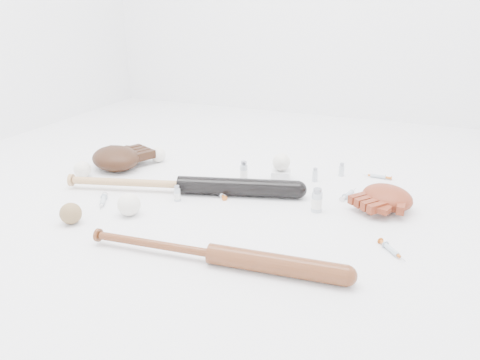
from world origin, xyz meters
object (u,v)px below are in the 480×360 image
at_px(bat_dark, 181,185).
at_px(pedestal, 281,175).
at_px(glove_dark, 116,158).
at_px(bat_wood, 212,254).

distance_m(bat_dark, pedestal, 0.44).
xyz_separation_m(bat_dark, glove_dark, (-0.42, 0.14, 0.02)).
relative_size(bat_wood, pedestal, 10.72).
bearing_deg(pedestal, bat_wood, -88.87).
bearing_deg(pedestal, bat_dark, -138.36).
xyz_separation_m(bat_dark, pedestal, (0.33, 0.29, -0.01)).
relative_size(bat_dark, bat_wood, 1.19).
height_order(bat_wood, glove_dark, glove_dark).
bearing_deg(glove_dark, bat_dark, 6.01).
bearing_deg(bat_wood, bat_dark, 123.58).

